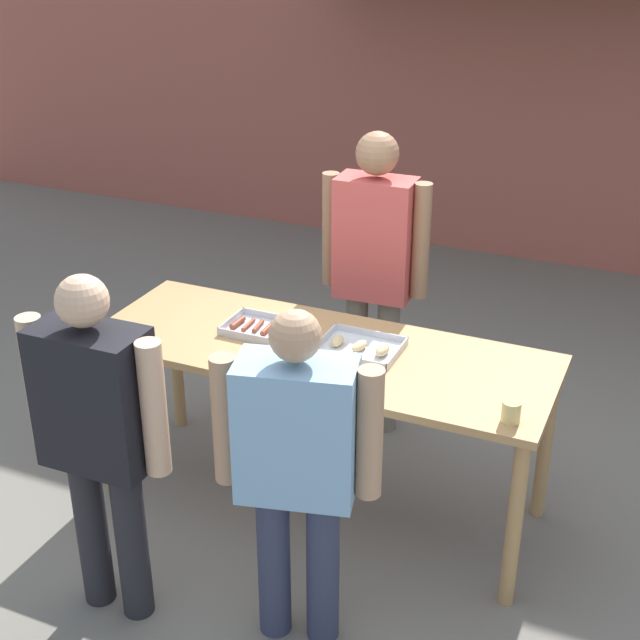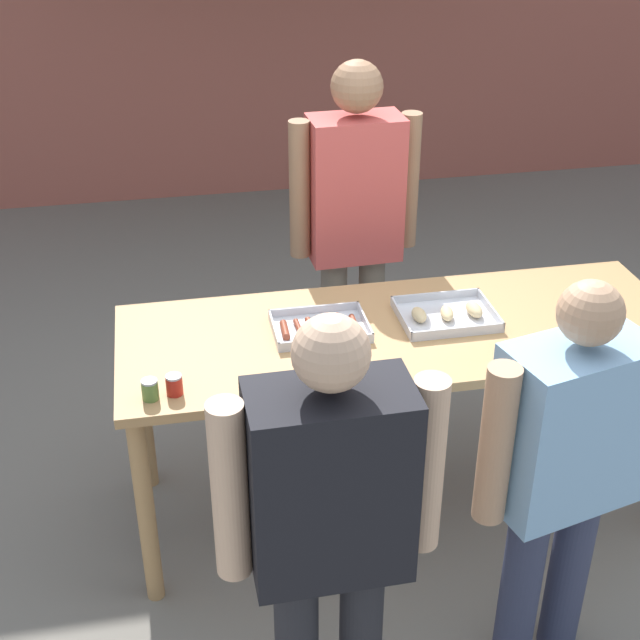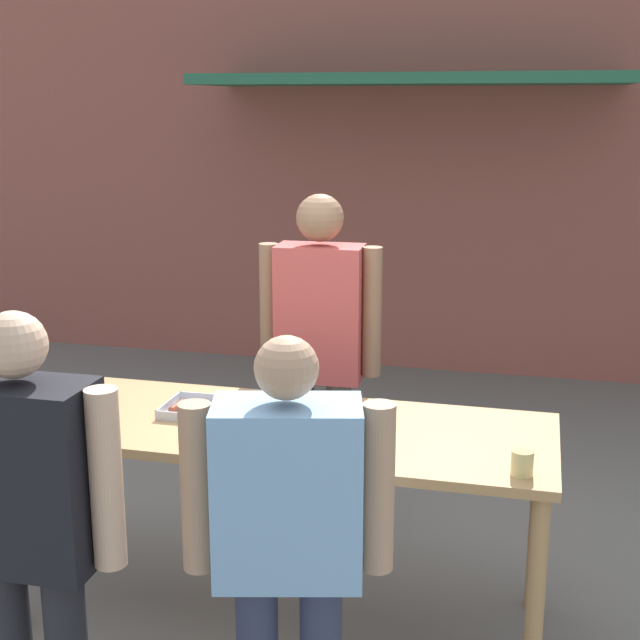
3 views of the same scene
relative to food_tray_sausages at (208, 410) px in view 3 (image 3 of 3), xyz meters
The scene contains 11 objects.
ground_plane 0.99m from the food_tray_sausages, ahead, with size 24.00×24.00×0.00m, color slate.
building_facade_back 4.16m from the food_tray_sausages, 85.08° to the left, with size 12.00×1.11×4.50m.
serving_table 0.36m from the food_tray_sausages, ahead, with size 2.30×0.84×0.92m.
food_tray_sausages is the anchor object (origin of this frame).
food_tray_buns 0.53m from the food_tray_sausages, ahead, with size 0.39×0.31×0.06m.
condiment_jar_mustard 0.77m from the food_tray_sausages, 152.49° to the right, with size 0.06×0.06×0.08m.
condiment_jar_ketchup 0.69m from the food_tray_sausages, 150.25° to the right, with size 0.06×0.06×0.08m.
beer_cup 1.39m from the food_tray_sausages, 14.34° to the right, with size 0.08×0.08×0.10m.
person_server_behind_table 0.84m from the food_tray_sausages, 67.68° to the left, with size 0.62×0.25×1.81m.
person_customer_holding_hotdog 1.14m from the food_tray_sausages, 99.47° to the right, with size 0.67×0.26×1.62m.
person_customer_with_cup 1.13m from the food_tray_sausages, 56.13° to the right, with size 0.66×0.36×1.55m.
Camera 3 is at (1.03, -3.40, 2.25)m, focal length 50.00 mm.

